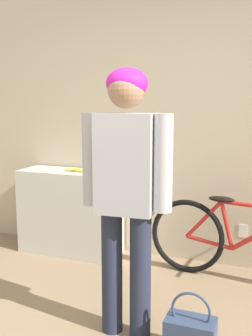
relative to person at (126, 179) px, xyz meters
name	(u,v)px	position (x,y,z in m)	size (l,w,h in m)	color
wall_back	(187,125)	(0.07, 1.40, 0.26)	(8.00, 0.07, 2.60)	beige
side_shelf	(70,212)	(-1.04, 1.15, -0.62)	(1.01, 0.40, 0.84)	beige
person	(126,179)	(0.00, 0.00, 0.00)	(0.59, 0.26, 1.71)	#23283D
bicycle	(247,242)	(0.68, 1.05, -0.68)	(1.70, 0.46, 0.74)	black
banana	(80,170)	(-0.92, 1.12, -0.18)	(0.33, 0.09, 0.04)	#EAD64C
handbag	(190,335)	(0.44, -0.08, -0.91)	(0.30, 0.18, 0.41)	#334260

